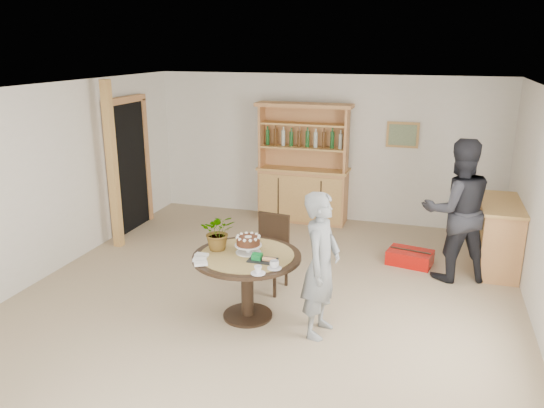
{
  "coord_description": "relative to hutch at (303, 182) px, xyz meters",
  "views": [
    {
      "loc": [
        1.78,
        -5.4,
        2.97
      ],
      "look_at": [
        -0.08,
        0.68,
        1.05
      ],
      "focal_mm": 35.0,
      "sensor_mm": 36.0,
      "label": 1
    }
  ],
  "objects": [
    {
      "name": "ground",
      "position": [
        0.3,
        -3.24,
        -0.69
      ],
      "size": [
        7.0,
        7.0,
        0.0
      ],
      "primitive_type": "plane",
      "color": "tan",
      "rests_on": "ground"
    },
    {
      "name": "flower_vase",
      "position": [
        -0.12,
        -3.5,
        0.28
      ],
      "size": [
        0.47,
        0.44,
        0.42
      ],
      "primitive_type": "imported",
      "rotation": [
        0.0,
        0.0,
        0.35
      ],
      "color": "#3F7233",
      "rests_on": "dining_table"
    },
    {
      "name": "napkins",
      "position": [
        -0.18,
        -3.87,
        0.09
      ],
      "size": [
        0.24,
        0.33,
        0.03
      ],
      "color": "white",
      "rests_on": "dining_table"
    },
    {
      "name": "room_shell",
      "position": [
        0.3,
        -3.23,
        1.05
      ],
      "size": [
        6.04,
        7.04,
        2.52
      ],
      "color": "white",
      "rests_on": "ground"
    },
    {
      "name": "doorway",
      "position": [
        -2.63,
        -1.24,
        0.42
      ],
      "size": [
        0.13,
        1.1,
        2.18
      ],
      "color": "black",
      "rests_on": "ground"
    },
    {
      "name": "pine_post",
      "position": [
        -2.4,
        -2.04,
        0.56
      ],
      "size": [
        0.12,
        0.12,
        2.5
      ],
      "primitive_type": "cube",
      "color": "tan",
      "rests_on": "ground"
    },
    {
      "name": "hutch",
      "position": [
        0.0,
        0.0,
        0.0
      ],
      "size": [
        1.62,
        0.54,
        2.04
      ],
      "color": "tan",
      "rests_on": "ground"
    },
    {
      "name": "sideboard",
      "position": [
        3.04,
        -1.24,
        -0.22
      ],
      "size": [
        0.54,
        1.26,
        0.94
      ],
      "color": "tan",
      "rests_on": "ground"
    },
    {
      "name": "dining_chair",
      "position": [
        0.24,
        -2.72,
        -0.15
      ],
      "size": [
        0.47,
        0.47,
        0.95
      ],
      "rotation": [
        0.0,
        0.0,
        -0.13
      ],
      "color": "black",
      "rests_on": "ground"
    },
    {
      "name": "teen_boy",
      "position": [
        1.08,
        -3.65,
        0.09
      ],
      "size": [
        0.45,
        0.61,
        1.56
      ],
      "primitive_type": "imported",
      "rotation": [
        0.0,
        0.0,
        1.44
      ],
      "color": "gray",
      "rests_on": "ground"
    },
    {
      "name": "gift_tray",
      "position": [
        0.45,
        -3.68,
        0.1
      ],
      "size": [
        0.3,
        0.2,
        0.08
      ],
      "color": "black",
      "rests_on": "dining_table"
    },
    {
      "name": "coffee_cup_a",
      "position": [
        0.63,
        -3.83,
        0.11
      ],
      "size": [
        0.15,
        0.15,
        0.09
      ],
      "color": "silver",
      "rests_on": "dining_table"
    },
    {
      "name": "adult_person",
      "position": [
        2.45,
        -1.76,
        0.24
      ],
      "size": [
        1.09,
        0.97,
        1.86
      ],
      "primitive_type": "imported",
      "rotation": [
        0.0,
        0.0,
        3.48
      ],
      "color": "black",
      "rests_on": "ground"
    },
    {
      "name": "coffee_cup_b",
      "position": [
        0.51,
        -4.0,
        0.11
      ],
      "size": [
        0.15,
        0.15,
        0.08
      ],
      "color": "silver",
      "rests_on": "dining_table"
    },
    {
      "name": "red_suitcase",
      "position": [
        1.91,
        -1.47,
        -0.59
      ],
      "size": [
        0.67,
        0.51,
        0.21
      ],
      "rotation": [
        0.0,
        0.0,
        -0.2
      ],
      "color": "#BD0F09",
      "rests_on": "ground"
    },
    {
      "name": "dining_table",
      "position": [
        0.23,
        -3.55,
        -0.08
      ],
      "size": [
        1.2,
        1.2,
        0.76
      ],
      "color": "black",
      "rests_on": "ground"
    },
    {
      "name": "birthday_cake",
      "position": [
        0.23,
        -3.5,
        0.19
      ],
      "size": [
        0.3,
        0.3,
        0.2
      ],
      "color": "white",
      "rests_on": "dining_table"
    }
  ]
}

